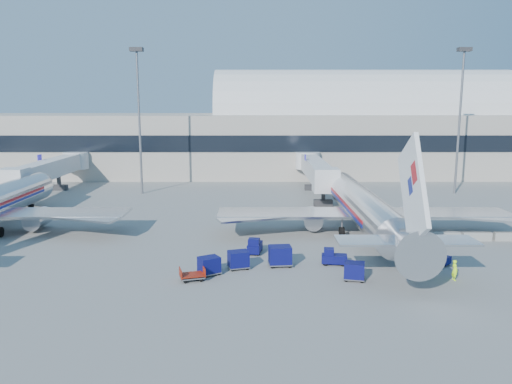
{
  "coord_description": "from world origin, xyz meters",
  "views": [
    {
      "loc": [
        -1.91,
        -48.48,
        14.13
      ],
      "look_at": [
        -1.83,
        6.0,
        4.48
      ],
      "focal_mm": 35.0,
      "sensor_mm": 36.0,
      "label": 1
    }
  ],
  "objects_px": {
    "mast_west": "(138,99)",
    "jetbridge_mid": "(53,168)",
    "barrier_far": "(508,236)",
    "cart_train_b": "(238,259)",
    "tug_left": "(255,246)",
    "ramp_worker": "(455,270)",
    "airliner_main": "(365,208)",
    "jetbridge_near": "(315,168)",
    "barrier_mid": "(477,236)",
    "cart_solo_far": "(424,254)",
    "mast_east": "(461,99)",
    "cart_open_red": "(193,276)",
    "tug_right": "(437,257)",
    "cart_train_a": "(280,255)",
    "barrier_near": "(445,236)",
    "tug_lead": "(333,257)",
    "cart_solo_near": "(354,271)",
    "cart_train_c": "(209,265)"
  },
  "relations": [
    {
      "from": "jetbridge_near",
      "to": "barrier_mid",
      "type": "bearing_deg",
      "value": -64.56
    },
    {
      "from": "tug_left",
      "to": "cart_train_a",
      "type": "xyz_separation_m",
      "value": [
        2.26,
        -3.84,
        0.25
      ]
    },
    {
      "from": "cart_train_b",
      "to": "cart_solo_near",
      "type": "distance_m",
      "value": 9.93
    },
    {
      "from": "jetbridge_mid",
      "to": "tug_left",
      "type": "relative_size",
      "value": 10.88
    },
    {
      "from": "tug_lead",
      "to": "cart_solo_far",
      "type": "height_order",
      "value": "cart_solo_far"
    },
    {
      "from": "cart_train_c",
      "to": "cart_train_a",
      "type": "bearing_deg",
      "value": -9.21
    },
    {
      "from": "tug_left",
      "to": "cart_solo_near",
      "type": "relative_size",
      "value": 1.31
    },
    {
      "from": "mast_east",
      "to": "cart_open_red",
      "type": "height_order",
      "value": "mast_east"
    },
    {
      "from": "jetbridge_near",
      "to": "cart_solo_far",
      "type": "xyz_separation_m",
      "value": [
        5.71,
        -36.08,
        -3.1
      ]
    },
    {
      "from": "jetbridge_near",
      "to": "cart_train_b",
      "type": "relative_size",
      "value": 13.12
    },
    {
      "from": "mast_west",
      "to": "ramp_worker",
      "type": "height_order",
      "value": "mast_west"
    },
    {
      "from": "tug_lead",
      "to": "tug_right",
      "type": "distance_m",
      "value": 9.37
    },
    {
      "from": "barrier_near",
      "to": "cart_train_a",
      "type": "distance_m",
      "value": 19.54
    },
    {
      "from": "tug_lead",
      "to": "cart_solo_near",
      "type": "relative_size",
      "value": 1.22
    },
    {
      "from": "mast_west",
      "to": "jetbridge_mid",
      "type": "bearing_deg",
      "value": 176.79
    },
    {
      "from": "airliner_main",
      "to": "tug_right",
      "type": "relative_size",
      "value": 16.86
    },
    {
      "from": "barrier_far",
      "to": "cart_solo_far",
      "type": "bearing_deg",
      "value": -147.22
    },
    {
      "from": "tug_right",
      "to": "cart_open_red",
      "type": "relative_size",
      "value": 0.97
    },
    {
      "from": "tug_right",
      "to": "cart_open_red",
      "type": "bearing_deg",
      "value": -120.98
    },
    {
      "from": "airliner_main",
      "to": "cart_train_b",
      "type": "height_order",
      "value": "airliner_main"
    },
    {
      "from": "jetbridge_mid",
      "to": "cart_solo_far",
      "type": "distance_m",
      "value": 59.9
    },
    {
      "from": "barrier_far",
      "to": "tug_left",
      "type": "xyz_separation_m",
      "value": [
        -26.58,
        -4.39,
        0.25
      ]
    },
    {
      "from": "tug_right",
      "to": "cart_train_a",
      "type": "height_order",
      "value": "cart_train_a"
    },
    {
      "from": "airliner_main",
      "to": "ramp_worker",
      "type": "bearing_deg",
      "value": -73.48
    },
    {
      "from": "barrier_mid",
      "to": "tug_left",
      "type": "distance_m",
      "value": 23.69
    },
    {
      "from": "airliner_main",
      "to": "cart_train_a",
      "type": "xyz_separation_m",
      "value": [
        -9.72,
        -10.73,
        -1.97
      ]
    },
    {
      "from": "cart_train_a",
      "to": "cart_train_c",
      "type": "bearing_deg",
      "value": -164.95
    },
    {
      "from": "jetbridge_near",
      "to": "barrier_mid",
      "type": "relative_size",
      "value": 9.17
    },
    {
      "from": "tug_left",
      "to": "tug_right",
      "type": "bearing_deg",
      "value": -91.74
    },
    {
      "from": "jetbridge_mid",
      "to": "barrier_far",
      "type": "relative_size",
      "value": 9.17
    },
    {
      "from": "mast_west",
      "to": "mast_east",
      "type": "xyz_separation_m",
      "value": [
        50.0,
        0.0,
        0.0
      ]
    },
    {
      "from": "airliner_main",
      "to": "jetbridge_mid",
      "type": "height_order",
      "value": "airliner_main"
    },
    {
      "from": "barrier_mid",
      "to": "tug_lead",
      "type": "xyz_separation_m",
      "value": [
        -16.26,
        -7.81,
        0.21
      ]
    },
    {
      "from": "cart_solo_far",
      "to": "barrier_far",
      "type": "bearing_deg",
      "value": 21.81
    },
    {
      "from": "barrier_mid",
      "to": "cart_open_red",
      "type": "height_order",
      "value": "barrier_mid"
    },
    {
      "from": "airliner_main",
      "to": "cart_train_c",
      "type": "distance_m",
      "value": 20.56
    },
    {
      "from": "mast_east",
      "to": "ramp_worker",
      "type": "relative_size",
      "value": 13.28
    },
    {
      "from": "tug_lead",
      "to": "cart_train_c",
      "type": "distance_m",
      "value": 11.14
    },
    {
      "from": "barrier_mid",
      "to": "mast_east",
      "type": "bearing_deg",
      "value": 72.74
    },
    {
      "from": "barrier_mid",
      "to": "ramp_worker",
      "type": "distance_m",
      "value": 13.8
    },
    {
      "from": "jetbridge_near",
      "to": "cart_solo_near",
      "type": "height_order",
      "value": "jetbridge_near"
    },
    {
      "from": "jetbridge_near",
      "to": "barrier_mid",
      "type": "height_order",
      "value": "jetbridge_near"
    },
    {
      "from": "barrier_far",
      "to": "cart_train_b",
      "type": "xyz_separation_m",
      "value": [
        -27.97,
        -8.97,
        0.39
      ]
    },
    {
      "from": "tug_right",
      "to": "tug_left",
      "type": "height_order",
      "value": "tug_left"
    },
    {
      "from": "cart_train_a",
      "to": "cart_train_b",
      "type": "relative_size",
      "value": 1.04
    },
    {
      "from": "ramp_worker",
      "to": "jetbridge_mid",
      "type": "bearing_deg",
      "value": 40.25
    },
    {
      "from": "tug_right",
      "to": "cart_open_red",
      "type": "xyz_separation_m",
      "value": [
        -21.4,
        -4.32,
        -0.23
      ]
    },
    {
      "from": "tug_left",
      "to": "airliner_main",
      "type": "bearing_deg",
      "value": -50.88
    },
    {
      "from": "mast_west",
      "to": "barrier_mid",
      "type": "xyz_separation_m",
      "value": [
        41.3,
        -28.0,
        -14.34
      ]
    },
    {
      "from": "jetbridge_near",
      "to": "jetbridge_mid",
      "type": "height_order",
      "value": "same"
    }
  ]
}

